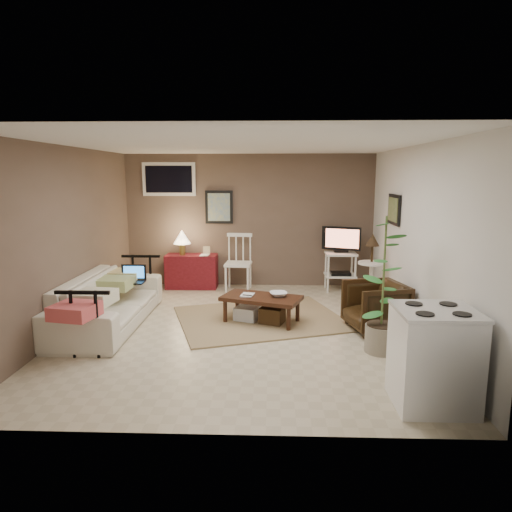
{
  "coord_description": "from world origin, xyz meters",
  "views": [
    {
      "loc": [
        0.42,
        -5.79,
        2.03
      ],
      "look_at": [
        0.2,
        0.35,
        0.93
      ],
      "focal_mm": 32.0,
      "sensor_mm": 36.0,
      "label": 1
    }
  ],
  "objects_px": {
    "coffee_table": "(261,307)",
    "sofa": "(108,293)",
    "red_console": "(191,268)",
    "armchair": "(375,304)",
    "stove": "(434,357)",
    "potted_plant": "(384,280)",
    "tv_stand": "(341,257)",
    "side_table": "(372,261)",
    "spindle_chair": "(238,264)"
  },
  "relations": [
    {
      "from": "coffee_table",
      "to": "sofa",
      "type": "bearing_deg",
      "value": -175.49
    },
    {
      "from": "red_console",
      "to": "armchair",
      "type": "height_order",
      "value": "red_console"
    },
    {
      "from": "coffee_table",
      "to": "armchair",
      "type": "height_order",
      "value": "armchair"
    },
    {
      "from": "coffee_table",
      "to": "stove",
      "type": "xyz_separation_m",
      "value": [
        1.58,
        -2.23,
        0.22
      ]
    },
    {
      "from": "sofa",
      "to": "potted_plant",
      "type": "xyz_separation_m",
      "value": [
        3.48,
        -0.84,
        0.4
      ]
    },
    {
      "from": "red_console",
      "to": "tv_stand",
      "type": "height_order",
      "value": "tv_stand"
    },
    {
      "from": "potted_plant",
      "to": "stove",
      "type": "height_order",
      "value": "potted_plant"
    },
    {
      "from": "potted_plant",
      "to": "stove",
      "type": "relative_size",
      "value": 1.79
    },
    {
      "from": "coffee_table",
      "to": "sofa",
      "type": "height_order",
      "value": "sofa"
    },
    {
      "from": "red_console",
      "to": "side_table",
      "type": "relative_size",
      "value": 0.94
    },
    {
      "from": "sofa",
      "to": "armchair",
      "type": "height_order",
      "value": "sofa"
    },
    {
      "from": "coffee_table",
      "to": "potted_plant",
      "type": "xyz_separation_m",
      "value": [
        1.41,
        -1.0,
        0.63
      ]
    },
    {
      "from": "coffee_table",
      "to": "armchair",
      "type": "distance_m",
      "value": 1.54
    },
    {
      "from": "potted_plant",
      "to": "stove",
      "type": "distance_m",
      "value": 1.31
    },
    {
      "from": "tv_stand",
      "to": "spindle_chair",
      "type": "bearing_deg",
      "value": -179.24
    },
    {
      "from": "coffee_table",
      "to": "stove",
      "type": "distance_m",
      "value": 2.74
    },
    {
      "from": "side_table",
      "to": "potted_plant",
      "type": "distance_m",
      "value": 2.03
    },
    {
      "from": "coffee_table",
      "to": "tv_stand",
      "type": "height_order",
      "value": "tv_stand"
    },
    {
      "from": "sofa",
      "to": "tv_stand",
      "type": "relative_size",
      "value": 2.03
    },
    {
      "from": "potted_plant",
      "to": "spindle_chair",
      "type": "bearing_deg",
      "value": 123.17
    },
    {
      "from": "spindle_chair",
      "to": "tv_stand",
      "type": "xyz_separation_m",
      "value": [
        1.81,
        0.02,
        0.13
      ]
    },
    {
      "from": "potted_plant",
      "to": "coffee_table",
      "type": "bearing_deg",
      "value": 144.56
    },
    {
      "from": "spindle_chair",
      "to": "side_table",
      "type": "bearing_deg",
      "value": -21.47
    },
    {
      "from": "sofa",
      "to": "armchair",
      "type": "bearing_deg",
      "value": -91.37
    },
    {
      "from": "coffee_table",
      "to": "side_table",
      "type": "bearing_deg",
      "value": 30.11
    },
    {
      "from": "red_console",
      "to": "spindle_chair",
      "type": "xyz_separation_m",
      "value": [
        0.87,
        -0.12,
        0.1
      ]
    },
    {
      "from": "red_console",
      "to": "sofa",
      "type": "bearing_deg",
      "value": -109.38
    },
    {
      "from": "red_console",
      "to": "coffee_table",
      "type": "bearing_deg",
      "value": -56.03
    },
    {
      "from": "red_console",
      "to": "potted_plant",
      "type": "height_order",
      "value": "potted_plant"
    },
    {
      "from": "coffee_table",
      "to": "red_console",
      "type": "bearing_deg",
      "value": 123.97
    },
    {
      "from": "tv_stand",
      "to": "stove",
      "type": "distance_m",
      "value": 4.11
    },
    {
      "from": "tv_stand",
      "to": "stove",
      "type": "relative_size",
      "value": 1.27
    },
    {
      "from": "armchair",
      "to": "stove",
      "type": "height_order",
      "value": "stove"
    },
    {
      "from": "potted_plant",
      "to": "armchair",
      "type": "bearing_deg",
      "value": 82.6
    },
    {
      "from": "red_console",
      "to": "armchair",
      "type": "xyz_separation_m",
      "value": [
        2.83,
        -2.21,
        -0.01
      ]
    },
    {
      "from": "sofa",
      "to": "side_table",
      "type": "xyz_separation_m",
      "value": [
        3.78,
        1.16,
        0.25
      ]
    },
    {
      "from": "coffee_table",
      "to": "tv_stand",
      "type": "bearing_deg",
      "value": 53.92
    },
    {
      "from": "side_table",
      "to": "stove",
      "type": "relative_size",
      "value": 1.26
    },
    {
      "from": "coffee_table",
      "to": "stove",
      "type": "height_order",
      "value": "stove"
    },
    {
      "from": "spindle_chair",
      "to": "coffee_table",
      "type": "bearing_deg",
      "value": -76.32
    },
    {
      "from": "stove",
      "to": "coffee_table",
      "type": "bearing_deg",
      "value": 125.21
    },
    {
      "from": "coffee_table",
      "to": "tv_stand",
      "type": "xyz_separation_m",
      "value": [
        1.36,
        1.86,
        0.38
      ]
    },
    {
      "from": "stove",
      "to": "potted_plant",
      "type": "bearing_deg",
      "value": 97.63
    },
    {
      "from": "sofa",
      "to": "spindle_chair",
      "type": "bearing_deg",
      "value": -38.95
    },
    {
      "from": "red_console",
      "to": "side_table",
      "type": "bearing_deg",
      "value": -17.72
    },
    {
      "from": "tv_stand",
      "to": "side_table",
      "type": "relative_size",
      "value": 1.01
    },
    {
      "from": "coffee_table",
      "to": "tv_stand",
      "type": "relative_size",
      "value": 1.04
    },
    {
      "from": "red_console",
      "to": "potted_plant",
      "type": "bearing_deg",
      "value": -47.34
    },
    {
      "from": "spindle_chair",
      "to": "tv_stand",
      "type": "height_order",
      "value": "tv_stand"
    },
    {
      "from": "red_console",
      "to": "armchair",
      "type": "relative_size",
      "value": 1.48
    }
  ]
}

